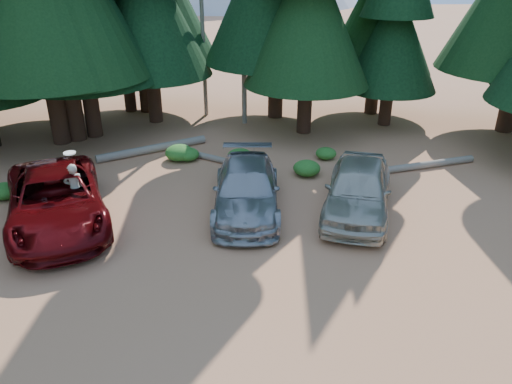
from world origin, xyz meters
TOP-DOWN VIEW (x-y plane):
  - ground at (0.00, 0.00)m, footprint 160.00×160.00m
  - forest_belt_north at (0.00, 15.00)m, footprint 36.00×7.00m
  - snag_back at (-1.20, 16.00)m, footprint 0.20×0.20m
  - red_pickup at (-5.20, 4.27)m, footprint 4.73×6.66m
  - silver_minivan_center at (0.70, 5.00)m, footprint 2.31×5.27m
  - silver_minivan_right at (4.29, 4.69)m, footprint 3.38×5.40m
  - frisbee_player at (-4.63, 4.50)m, footprint 0.69×0.54m
  - log_left at (-3.20, 10.49)m, footprint 4.40×2.61m
  - log_mid at (-0.40, 9.27)m, footprint 2.70×1.93m
  - log_right at (7.89, 8.33)m, footprint 4.25×1.45m
  - shrub_far_left at (-7.68, 6.23)m, footprint 0.98×0.98m
  - shrub_left at (-1.63, 9.54)m, footprint 0.94×0.94m
  - shrub_center_left at (0.52, 9.17)m, footprint 1.04×1.04m
  - shrub_center_right at (-1.97, 9.59)m, footprint 1.15×1.15m
  - shrub_right at (3.07, 7.83)m, footprint 1.04×1.04m
  - shrub_far_right at (4.09, 9.50)m, footprint 0.85×0.85m

SIDE VIEW (x-z plane):
  - ground at x=0.00m, z-range 0.00..0.00m
  - forest_belt_north at x=0.00m, z-range -11.00..11.00m
  - log_mid at x=-0.40m, z-range 0.00..0.25m
  - log_right at x=7.89m, z-range 0.00..0.28m
  - log_left at x=-3.20m, z-range 0.00..0.34m
  - shrub_far_right at x=4.09m, z-range 0.00..0.47m
  - shrub_left at x=-1.63m, z-range 0.00..0.52m
  - shrub_far_left at x=-7.68m, z-range 0.00..0.54m
  - shrub_right at x=3.07m, z-range 0.00..0.57m
  - shrub_center_left at x=0.52m, z-range 0.00..0.57m
  - shrub_center_right at x=-1.97m, z-range 0.00..0.63m
  - silver_minivan_center at x=0.70m, z-range 0.00..1.51m
  - red_pickup at x=-5.20m, z-range 0.00..1.69m
  - silver_minivan_right at x=4.29m, z-range 0.00..1.71m
  - frisbee_player at x=-4.63m, z-range 0.14..2.13m
  - snag_back at x=-1.20m, z-range 0.00..10.00m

